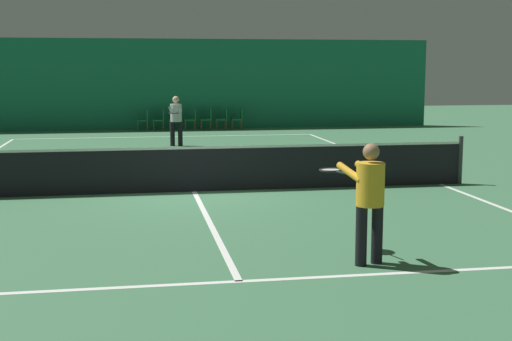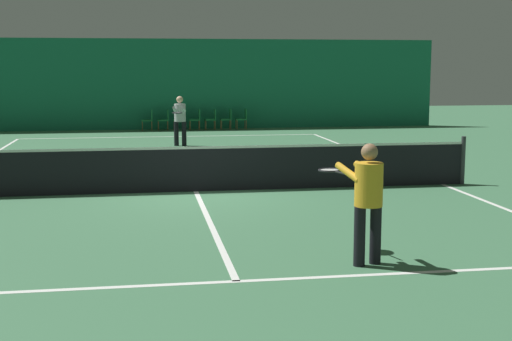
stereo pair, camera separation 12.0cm
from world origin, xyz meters
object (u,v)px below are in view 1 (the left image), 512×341
(courtside_chair_1, at_px, (160,119))
(courtside_chair_2, at_px, (176,118))
(player_near, at_px, (368,194))
(courtside_chair_3, at_px, (192,118))
(courtside_chair_4, at_px, (207,118))
(courtside_chair_0, at_px, (144,119))
(tennis_net, at_px, (194,168))
(player_far, at_px, (176,117))
(courtside_chair_6, at_px, (238,118))
(courtside_chair_5, at_px, (223,118))

(courtside_chair_1, height_order, courtside_chair_2, same)
(player_near, height_order, courtside_chair_3, player_near)
(courtside_chair_2, distance_m, courtside_chair_4, 1.29)
(courtside_chair_0, height_order, courtside_chair_2, same)
(player_near, distance_m, courtside_chair_0, 20.66)
(tennis_net, xyz_separation_m, courtside_chair_2, (0.52, 14.60, -0.03))
(player_far, bearing_deg, courtside_chair_3, 178.28)
(courtside_chair_6, bearing_deg, player_near, -3.64)
(tennis_net, distance_m, player_near, 6.18)
(courtside_chair_1, bearing_deg, player_far, 2.85)
(player_near, height_order, courtside_chair_4, player_near)
(courtside_chair_3, bearing_deg, courtside_chair_1, -90.00)
(player_far, xyz_separation_m, courtside_chair_1, (-0.29, 5.89, -0.47))
(player_near, bearing_deg, player_far, -10.11)
(courtside_chair_4, bearing_deg, courtside_chair_0, -90.00)
(courtside_chair_0, bearing_deg, courtside_chair_5, 90.00)
(courtside_chair_6, bearing_deg, courtside_chair_3, -90.00)
(courtside_chair_3, height_order, courtside_chair_4, same)
(courtside_chair_1, relative_size, courtside_chair_3, 1.00)
(courtside_chair_0, distance_m, courtside_chair_5, 3.23)
(courtside_chair_2, relative_size, courtside_chair_3, 1.00)
(courtside_chair_1, xyz_separation_m, courtside_chair_5, (2.58, 0.00, 0.00))
(player_far, height_order, courtside_chair_2, player_far)
(courtside_chair_2, xyz_separation_m, courtside_chair_6, (2.58, 0.00, 0.00))
(tennis_net, relative_size, courtside_chair_5, 14.29)
(courtside_chair_4, bearing_deg, player_near, -0.03)
(courtside_chair_5, xyz_separation_m, courtside_chair_6, (0.65, 0.00, 0.00))
(tennis_net, height_order, courtside_chair_2, tennis_net)
(courtside_chair_2, distance_m, courtside_chair_5, 1.94)
(courtside_chair_3, distance_m, courtside_chair_6, 1.94)
(player_far, relative_size, courtside_chair_1, 1.95)
(player_near, xyz_separation_m, courtside_chair_0, (-2.57, 20.49, -0.46))
(courtside_chair_0, distance_m, courtside_chair_4, 2.58)
(player_far, distance_m, courtside_chair_3, 6.00)
(tennis_net, relative_size, courtside_chair_2, 14.29)
(tennis_net, height_order, courtside_chair_3, tennis_net)
(courtside_chair_2, xyz_separation_m, courtside_chair_4, (1.29, 0.00, 0.00))
(courtside_chair_4, bearing_deg, courtside_chair_6, 90.00)
(player_near, height_order, courtside_chair_5, player_near)
(courtside_chair_2, bearing_deg, courtside_chair_3, 90.00)
(player_far, height_order, courtside_chair_0, player_far)
(tennis_net, relative_size, courtside_chair_4, 14.29)
(courtside_chair_2, height_order, courtside_chair_6, same)
(tennis_net, xyz_separation_m, courtside_chair_0, (-0.77, 14.60, -0.03))
(courtside_chair_0, xyz_separation_m, courtside_chair_4, (2.58, 0.00, 0.00))
(courtside_chair_1, relative_size, courtside_chair_5, 1.00)
(tennis_net, relative_size, player_far, 7.34)
(courtside_chair_0, distance_m, courtside_chair_6, 3.88)
(tennis_net, relative_size, player_near, 7.41)
(courtside_chair_2, bearing_deg, tennis_net, -2.04)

